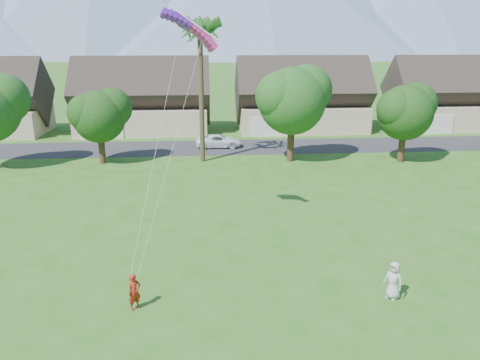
{
  "coord_description": "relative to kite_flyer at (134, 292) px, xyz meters",
  "views": [
    {
      "loc": [
        -1.77,
        -13.12,
        10.92
      ],
      "look_at": [
        0.0,
        10.0,
        3.8
      ],
      "focal_mm": 35.0,
      "sensor_mm": 36.0,
      "label": 1
    }
  ],
  "objects": [
    {
      "name": "parked_car",
      "position": [
        4.47,
        29.7,
        -0.15
      ],
      "size": [
        4.67,
        2.17,
        1.3
      ],
      "primitive_type": "imported",
      "rotation": [
        0.0,
        0.0,
        1.57
      ],
      "color": "white",
      "rests_on": "ground"
    },
    {
      "name": "watcher",
      "position": [
        11.05,
        0.04,
        0.06
      ],
      "size": [
        0.94,
        0.99,
        1.71
      ],
      "primitive_type": "imported",
      "rotation": [
        0.0,
        0.0,
        -0.91
      ],
      "color": "beige",
      "rests_on": "ground"
    },
    {
      "name": "street",
      "position": [
        4.83,
        29.7,
        -0.79
      ],
      "size": [
        90.0,
        7.0,
        0.01
      ],
      "primitive_type": "cube",
      "color": "#2D2D30",
      "rests_on": "ground"
    },
    {
      "name": "mountain_ridge",
      "position": [
        15.23,
        255.7,
        28.27
      ],
      "size": [
        540.0,
        240.0,
        70.0
      ],
      "color": "slate",
      "rests_on": "ground"
    },
    {
      "name": "fan_palm",
      "position": [
        2.83,
        24.2,
        11.0
      ],
      "size": [
        3.0,
        3.0,
        13.8
      ],
      "color": "#4C3D26",
      "rests_on": "ground"
    },
    {
      "name": "parafoil_kite",
      "position": [
        2.5,
        7.45,
        10.62
      ],
      "size": [
        3.21,
        1.13,
        0.5
      ],
      "rotation": [
        0.0,
        0.0,
        0.08
      ],
      "color": "#671BCD",
      "rests_on": "ground"
    },
    {
      "name": "tree_row",
      "position": [
        3.69,
        23.62,
        4.09
      ],
      "size": [
        62.27,
        6.67,
        8.45
      ],
      "color": "#47301C",
      "rests_on": "ground"
    },
    {
      "name": "kite_flyer",
      "position": [
        0.0,
        0.0,
        0.0
      ],
      "size": [
        0.69,
        0.66,
        1.6
      ],
      "primitive_type": "imported",
      "rotation": [
        0.0,
        0.0,
        0.67
      ],
      "color": "#AF2614",
      "rests_on": "ground"
    },
    {
      "name": "houses_row",
      "position": [
        5.32,
        38.7,
        2.64
      ],
      "size": [
        72.75,
        8.19,
        8.86
      ],
      "color": "beige",
      "rests_on": "ground"
    }
  ]
}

